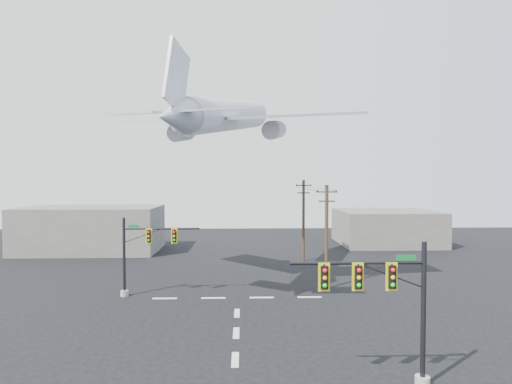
{
  "coord_description": "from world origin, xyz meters",
  "views": [
    {
      "loc": [
        0.39,
        -23.07,
        10.0
      ],
      "look_at": [
        1.3,
        5.0,
        9.02
      ],
      "focal_mm": 30.0,
      "sensor_mm": 36.0,
      "label": 1
    }
  ],
  "objects_px": {
    "signal_mast_far": "(141,254)",
    "utility_pole_b": "(303,219)",
    "signal_mast_near": "(390,306)",
    "utility_pole_a": "(327,235)",
    "airliner": "(227,116)"
  },
  "relations": [
    {
      "from": "signal_mast_near",
      "to": "signal_mast_far",
      "type": "height_order",
      "value": "signal_mast_near"
    },
    {
      "from": "utility_pole_b",
      "to": "airliner",
      "type": "relative_size",
      "value": 0.37
    },
    {
      "from": "utility_pole_b",
      "to": "airliner",
      "type": "bearing_deg",
      "value": -140.9
    },
    {
      "from": "signal_mast_near",
      "to": "utility_pole_a",
      "type": "distance_m",
      "value": 18.14
    },
    {
      "from": "signal_mast_near",
      "to": "airliner",
      "type": "distance_m",
      "value": 24.46
    },
    {
      "from": "airliner",
      "to": "signal_mast_far",
      "type": "bearing_deg",
      "value": 134.57
    },
    {
      "from": "signal_mast_near",
      "to": "utility_pole_b",
      "type": "relative_size",
      "value": 0.72
    },
    {
      "from": "utility_pole_b",
      "to": "airliner",
      "type": "distance_m",
      "value": 17.31
    },
    {
      "from": "signal_mast_near",
      "to": "utility_pole_a",
      "type": "xyz_separation_m",
      "value": [
        0.56,
        18.1,
        0.93
      ]
    },
    {
      "from": "signal_mast_near",
      "to": "utility_pole_b",
      "type": "height_order",
      "value": "utility_pole_b"
    },
    {
      "from": "signal_mast_near",
      "to": "utility_pole_a",
      "type": "height_order",
      "value": "utility_pole_a"
    },
    {
      "from": "airliner",
      "to": "signal_mast_near",
      "type": "bearing_deg",
      "value": -139.53
    },
    {
      "from": "utility_pole_a",
      "to": "utility_pole_b",
      "type": "distance_m",
      "value": 12.35
    },
    {
      "from": "utility_pole_b",
      "to": "airliner",
      "type": "xyz_separation_m",
      "value": [
        -8.63,
        -10.65,
        10.56
      ]
    },
    {
      "from": "signal_mast_far",
      "to": "utility_pole_b",
      "type": "bearing_deg",
      "value": 42.18
    }
  ]
}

